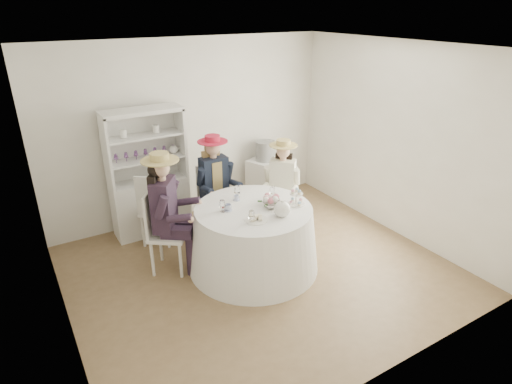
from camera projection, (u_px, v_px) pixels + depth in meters
ground at (260, 270)px, 5.46m from camera, size 4.50×4.50×0.00m
ceiling at (261, 48)px, 4.37m from camera, size 4.50×4.50×0.00m
wall_back at (191, 131)px, 6.48m from camera, size 4.50×0.00×4.50m
wall_front at (395, 250)px, 3.35m from camera, size 4.50×0.00×4.50m
wall_left at (48, 218)px, 3.85m from camera, size 0.00×4.50×4.50m
wall_right at (397, 141)px, 5.98m from camera, size 0.00×4.50×4.50m
tea_table at (254, 238)px, 5.38m from camera, size 1.65×1.65×0.83m
hutch at (149, 190)px, 6.17m from camera, size 1.17×0.64×1.83m
side_table at (265, 181)px, 7.22m from camera, size 0.62×0.62×0.74m
hatbox at (265, 151)px, 7.00m from camera, size 0.41×0.41×0.32m
guest_left at (166, 207)px, 5.14m from camera, size 0.67×0.64×1.56m
guest_mid at (215, 180)px, 6.03m from camera, size 0.53×0.56×1.48m
guest_right at (282, 181)px, 6.11m from camera, size 0.59×0.59×1.39m
spare_chair at (156, 207)px, 5.83m from camera, size 0.61×0.61×1.06m
teacup_a at (228, 208)px, 5.13m from camera, size 0.10×0.10×0.07m
teacup_b at (236, 198)px, 5.40m from camera, size 0.09×0.09×0.06m
teacup_c at (269, 199)px, 5.37m from camera, size 0.09×0.09×0.06m
flower_bowl at (272, 205)px, 5.22m from camera, size 0.29×0.29×0.06m
flower_arrangement at (269, 198)px, 5.23m from camera, size 0.20×0.20×0.08m
table_teapot at (282, 209)px, 4.98m from camera, size 0.28×0.20×0.21m
sandwich_plate at (256, 219)px, 4.91m from camera, size 0.27×0.27×0.06m
cupcake_stand at (296, 199)px, 5.27m from camera, size 0.22×0.22×0.20m
stemware_set at (253, 202)px, 5.18m from camera, size 0.81×0.78×0.15m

